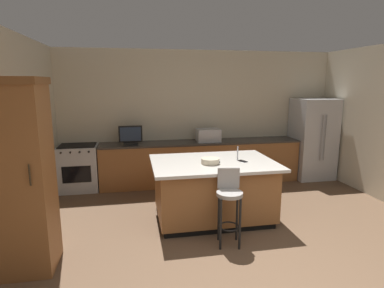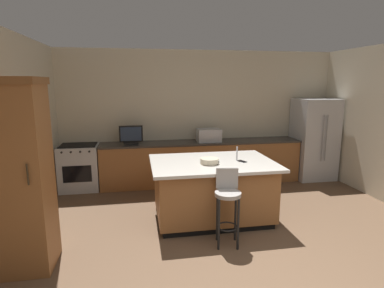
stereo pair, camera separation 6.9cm
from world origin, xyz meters
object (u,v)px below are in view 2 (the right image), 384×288
(kitchen_island, at_px, (212,190))
(range_oven, at_px, (80,167))
(refrigerator, at_px, (314,139))
(tv_monitor, at_px, (131,136))
(fruit_bowl, at_px, (209,161))
(bar_stool_center, at_px, (228,200))
(tv_remote, at_px, (217,163))
(cell_phone, at_px, (242,161))
(cabinet_tower, at_px, (21,173))
(microwave, at_px, (209,135))

(kitchen_island, bearing_deg, range_oven, 141.81)
(refrigerator, distance_m, tv_monitor, 3.96)
(tv_monitor, distance_m, fruit_bowl, 2.19)
(refrigerator, xyz_separation_m, tv_monitor, (-3.96, 0.02, 0.18))
(bar_stool_center, bearing_deg, tv_remote, 97.81)
(kitchen_island, bearing_deg, tv_monitor, 125.63)
(bar_stool_center, distance_m, cell_phone, 0.91)
(cabinet_tower, bearing_deg, kitchen_island, 20.87)
(microwave, xyz_separation_m, cell_phone, (0.09, -1.87, -0.10))
(cell_phone, bearing_deg, microwave, 71.28)
(range_oven, distance_m, bar_stool_center, 3.45)
(microwave, relative_size, tv_remote, 2.82)
(kitchen_island, relative_size, range_oven, 2.05)
(cabinet_tower, height_order, bar_stool_center, cabinet_tower)
(refrigerator, relative_size, tv_remote, 10.37)
(tv_remote, bearing_deg, kitchen_island, 127.19)
(cabinet_tower, bearing_deg, cell_phone, 16.34)
(kitchen_island, height_order, refrigerator, refrigerator)
(tv_monitor, distance_m, cell_phone, 2.48)
(refrigerator, bearing_deg, tv_monitor, 179.71)
(refrigerator, bearing_deg, cell_phone, -141.72)
(cabinet_tower, distance_m, tv_monitor, 2.89)
(range_oven, relative_size, cell_phone, 6.09)
(range_oven, xyz_separation_m, tv_remote, (2.30, -1.92, 0.48))
(refrigerator, xyz_separation_m, tv_remote, (-2.69, -1.85, 0.05))
(kitchen_island, distance_m, cell_phone, 0.64)
(refrigerator, relative_size, cell_phone, 11.75)
(fruit_bowl, bearing_deg, bar_stool_center, -82.90)
(cell_phone, bearing_deg, kitchen_island, 148.18)
(fruit_bowl, bearing_deg, tv_remote, -7.64)
(range_oven, height_order, microwave, microwave)
(refrigerator, distance_m, bar_stool_center, 3.71)
(bar_stool_center, distance_m, tv_remote, 0.74)
(cell_phone, xyz_separation_m, tv_remote, (-0.41, -0.06, 0.01))
(fruit_bowl, bearing_deg, microwave, 77.27)
(range_oven, relative_size, microwave, 1.90)
(tv_monitor, bearing_deg, bar_stool_center, -63.86)
(microwave, xyz_separation_m, tv_remote, (-0.32, -1.92, -0.09))
(kitchen_island, xyz_separation_m, fruit_bowl, (-0.08, -0.12, 0.49))
(bar_stool_center, relative_size, cell_phone, 6.72)
(cabinet_tower, bearing_deg, bar_stool_center, 2.45)
(microwave, height_order, bar_stool_center, microwave)
(tv_monitor, bearing_deg, refrigerator, -0.29)
(kitchen_island, xyz_separation_m, refrigerator, (2.72, 1.71, 0.41))
(tv_monitor, height_order, fruit_bowl, tv_monitor)
(fruit_bowl, relative_size, cell_phone, 1.81)
(microwave, xyz_separation_m, bar_stool_center, (-0.35, -2.60, -0.42))
(kitchen_island, relative_size, fruit_bowl, 6.90)
(range_oven, height_order, fruit_bowl, fruit_bowl)
(bar_stool_center, bearing_deg, cell_phone, 68.97)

